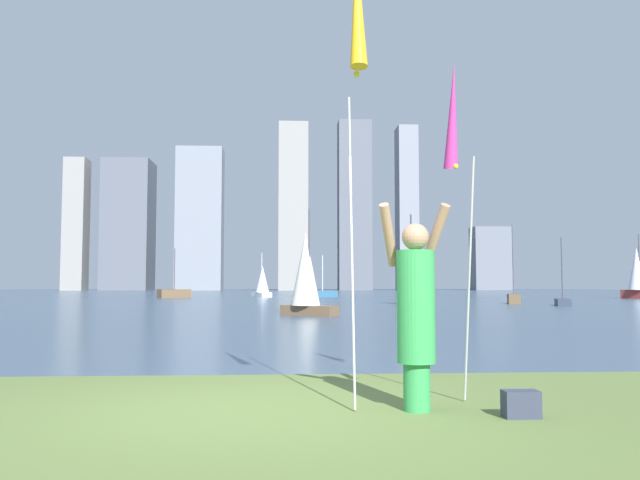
{
  "coord_description": "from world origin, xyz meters",
  "views": [
    {
      "loc": [
        0.38,
        -6.26,
        1.21
      ],
      "look_at": [
        1.33,
        10.06,
        2.31
      ],
      "focal_mm": 35.95,
      "sensor_mm": 36.0,
      "label": 1
    }
  ],
  "objects_px": {
    "sailboat_5": "(563,301)",
    "kite_flag_right": "(453,123)",
    "sailboat_7": "(262,282)",
    "kite_flag_left": "(357,16)",
    "sailboat_1": "(306,274)",
    "sailboat_8": "(174,293)",
    "sailboat_0": "(637,273)",
    "sailboat_4": "(514,298)",
    "sailboat_2": "(410,275)",
    "sailboat_6": "(322,293)",
    "person": "(416,307)",
    "bag": "(521,404)"
  },
  "relations": [
    {
      "from": "kite_flag_right",
      "to": "sailboat_5",
      "type": "bearing_deg",
      "value": 63.85
    },
    {
      "from": "bag",
      "to": "sailboat_8",
      "type": "xyz_separation_m",
      "value": [
        -10.94,
        46.92,
        0.24
      ]
    },
    {
      "from": "person",
      "to": "sailboat_8",
      "type": "relative_size",
      "value": 0.5
    },
    {
      "from": "sailboat_7",
      "to": "sailboat_6",
      "type": "bearing_deg",
      "value": -13.63
    },
    {
      "from": "sailboat_2",
      "to": "sailboat_6",
      "type": "distance_m",
      "value": 19.32
    },
    {
      "from": "sailboat_6",
      "to": "sailboat_8",
      "type": "bearing_deg",
      "value": -169.29
    },
    {
      "from": "sailboat_7",
      "to": "sailboat_5",
      "type": "bearing_deg",
      "value": -53.92
    },
    {
      "from": "bag",
      "to": "sailboat_8",
      "type": "height_order",
      "value": "sailboat_8"
    },
    {
      "from": "sailboat_1",
      "to": "sailboat_4",
      "type": "distance_m",
      "value": 17.77
    },
    {
      "from": "sailboat_8",
      "to": "sailboat_6",
      "type": "bearing_deg",
      "value": 10.71
    },
    {
      "from": "sailboat_4",
      "to": "sailboat_5",
      "type": "height_order",
      "value": "sailboat_4"
    },
    {
      "from": "kite_flag_right",
      "to": "sailboat_8",
      "type": "relative_size",
      "value": 0.9
    },
    {
      "from": "kite_flag_right",
      "to": "sailboat_7",
      "type": "xyz_separation_m",
      "value": [
        -3.65,
        49.38,
        -1.69
      ]
    },
    {
      "from": "person",
      "to": "sailboat_7",
      "type": "xyz_separation_m",
      "value": [
        -3.06,
        50.12,
        0.29
      ]
    },
    {
      "from": "sailboat_5",
      "to": "sailboat_2",
      "type": "bearing_deg",
      "value": 160.35
    },
    {
      "from": "sailboat_7",
      "to": "sailboat_8",
      "type": "height_order",
      "value": "sailboat_8"
    },
    {
      "from": "sailboat_0",
      "to": "sailboat_7",
      "type": "relative_size",
      "value": 1.3
    },
    {
      "from": "kite_flag_left",
      "to": "sailboat_0",
      "type": "distance_m",
      "value": 50.06
    },
    {
      "from": "bag",
      "to": "sailboat_8",
      "type": "distance_m",
      "value": 48.18
    },
    {
      "from": "bag",
      "to": "sailboat_4",
      "type": "relative_size",
      "value": 0.07
    },
    {
      "from": "sailboat_2",
      "to": "sailboat_6",
      "type": "height_order",
      "value": "sailboat_2"
    },
    {
      "from": "sailboat_4",
      "to": "sailboat_8",
      "type": "xyz_separation_m",
      "value": [
        -22.25,
        15.92,
        0.04
      ]
    },
    {
      "from": "sailboat_7",
      "to": "sailboat_1",
      "type": "bearing_deg",
      "value": -85.23
    },
    {
      "from": "kite_flag_left",
      "to": "sailboat_6",
      "type": "distance_m",
      "value": 49.36
    },
    {
      "from": "kite_flag_right",
      "to": "sailboat_5",
      "type": "height_order",
      "value": "sailboat_5"
    },
    {
      "from": "sailboat_5",
      "to": "sailboat_6",
      "type": "relative_size",
      "value": 1.01
    },
    {
      "from": "person",
      "to": "sailboat_0",
      "type": "bearing_deg",
      "value": 72.24
    },
    {
      "from": "kite_flag_left",
      "to": "sailboat_8",
      "type": "distance_m",
      "value": 47.92
    },
    {
      "from": "kite_flag_right",
      "to": "sailboat_1",
      "type": "xyz_separation_m",
      "value": [
        -0.98,
        17.39,
        -1.43
      ]
    },
    {
      "from": "bag",
      "to": "sailboat_2",
      "type": "xyz_separation_m",
      "value": [
        5.1,
        30.34,
        1.51
      ]
    },
    {
      "from": "sailboat_0",
      "to": "sailboat_2",
      "type": "bearing_deg",
      "value": -149.27
    },
    {
      "from": "kite_flag_left",
      "to": "sailboat_1",
      "type": "xyz_separation_m",
      "value": [
        0.2,
        18.43,
        -2.17
      ]
    },
    {
      "from": "sailboat_1",
      "to": "sailboat_8",
      "type": "relative_size",
      "value": 1.0
    },
    {
      "from": "kite_flag_left",
      "to": "sailboat_0",
      "type": "xyz_separation_m",
      "value": [
        26.75,
        42.28,
        -1.73
      ]
    },
    {
      "from": "kite_flag_left",
      "to": "sailboat_7",
      "type": "bearing_deg",
      "value": 92.81
    },
    {
      "from": "sailboat_8",
      "to": "sailboat_2",
      "type": "bearing_deg",
      "value": -45.95
    },
    {
      "from": "sailboat_8",
      "to": "kite_flag_left",
      "type": "bearing_deg",
      "value": -78.56
    },
    {
      "from": "sailboat_5",
      "to": "kite_flag_right",
      "type": "bearing_deg",
      "value": -116.15
    },
    {
      "from": "sailboat_7",
      "to": "kite_flag_right",
      "type": "bearing_deg",
      "value": -85.77
    },
    {
      "from": "sailboat_0",
      "to": "sailboat_8",
      "type": "distance_m",
      "value": 36.55
    },
    {
      "from": "sailboat_1",
      "to": "sailboat_5",
      "type": "height_order",
      "value": "sailboat_1"
    },
    {
      "from": "sailboat_1",
      "to": "sailboat_2",
      "type": "relative_size",
      "value": 0.79
    },
    {
      "from": "kite_flag_right",
      "to": "sailboat_5",
      "type": "xyz_separation_m",
      "value": [
        13.02,
        26.51,
        -2.73
      ]
    },
    {
      "from": "sailboat_1",
      "to": "sailboat_8",
      "type": "xyz_separation_m",
      "value": [
        -9.68,
        28.43,
        -1.17
      ]
    },
    {
      "from": "person",
      "to": "sailboat_0",
      "type": "relative_size",
      "value": 0.4
    },
    {
      "from": "bag",
      "to": "sailboat_1",
      "type": "distance_m",
      "value": 18.59
    },
    {
      "from": "sailboat_8",
      "to": "sailboat_7",
      "type": "bearing_deg",
      "value": 26.98
    },
    {
      "from": "sailboat_2",
      "to": "sailboat_4",
      "type": "bearing_deg",
      "value": 6.03
    },
    {
      "from": "sailboat_1",
      "to": "sailboat_4",
      "type": "height_order",
      "value": "sailboat_4"
    },
    {
      "from": "person",
      "to": "sailboat_0",
      "type": "distance_m",
      "value": 49.47
    }
  ]
}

